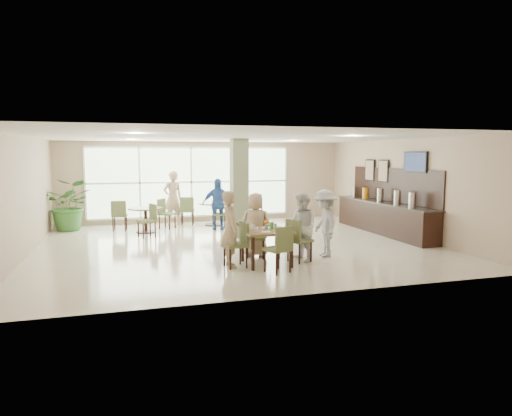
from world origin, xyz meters
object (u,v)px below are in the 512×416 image
object	(u,v)px
main_table	(266,234)
potted_plant	(70,205)
adult_standing	(173,198)
teen_far	(256,225)
teen_right	(302,227)
teen_standing	(325,223)
round_table_right	(214,209)
teen_left	(231,229)
adult_b	(238,199)
round_table_left	(146,214)
adult_a	(217,204)
buffet_counter	(384,215)

from	to	relation	value
main_table	potted_plant	bearing A→B (deg)	127.20
potted_plant	adult_standing	bearing A→B (deg)	2.88
adult_standing	teen_far	bearing A→B (deg)	87.56
teen_right	teen_standing	world-z (taller)	teen_standing
round_table_right	teen_left	xyz separation A→B (m)	(-0.76, -5.77, 0.25)
potted_plant	teen_far	world-z (taller)	potted_plant
adult_b	adult_standing	world-z (taller)	adult_standing
round_table_left	adult_b	xyz separation A→B (m)	(3.09, 0.75, 0.30)
potted_plant	adult_a	bearing A→B (deg)	-14.10
main_table	teen_left	xyz separation A→B (m)	(-0.78, 0.00, 0.14)
potted_plant	adult_standing	world-z (taller)	adult_standing
teen_left	teen_standing	distance (m)	2.35
teen_standing	potted_plant	bearing A→B (deg)	-127.39
main_table	round_table_left	bearing A→B (deg)	114.74
round_table_left	teen_far	distance (m)	4.74
potted_plant	teen_left	world-z (taller)	same
teen_far	teen_right	world-z (taller)	teen_right
teen_left	teen_standing	bearing A→B (deg)	-81.06
adult_a	teen_standing	bearing A→B (deg)	-61.72
adult_a	adult_b	size ratio (longest dim) A/B	0.94
potted_plant	teen_right	xyz separation A→B (m)	(5.36, -5.89, -0.04)
main_table	teen_standing	distance (m)	1.59
round_table_right	adult_a	xyz separation A→B (m)	(-0.06, -0.93, 0.26)
round_table_left	teen_right	size ratio (longest dim) A/B	0.67
teen_right	adult_b	xyz separation A→B (m)	(-0.04, 5.65, 0.10)
buffet_counter	potted_plant	distance (m)	9.64
buffet_counter	teen_left	bearing A→B (deg)	-152.61
potted_plant	teen_left	bearing A→B (deg)	-57.88
main_table	round_table_right	distance (m)	5.77
round_table_right	teen_right	size ratio (longest dim) A/B	0.65
adult_standing	main_table	bearing A→B (deg)	85.81
adult_standing	round_table_left	bearing A→B (deg)	34.26
main_table	adult_a	bearing A→B (deg)	90.97
round_table_right	adult_b	bearing A→B (deg)	-4.66
round_table_left	adult_a	world-z (taller)	adult_a
round_table_left	teen_left	distance (m)	5.18
adult_standing	potted_plant	bearing A→B (deg)	-13.63
round_table_left	teen_left	size ratio (longest dim) A/B	0.64
adult_a	adult_standing	world-z (taller)	adult_standing
round_table_right	teen_standing	bearing A→B (deg)	-73.89
teen_left	teen_right	distance (m)	1.63
adult_b	adult_standing	bearing A→B (deg)	-97.66
round_table_left	round_table_right	size ratio (longest dim) A/B	1.03
round_table_left	adult_a	distance (m)	2.22
adult_a	adult_standing	distance (m)	1.79
teen_left	round_table_left	bearing A→B (deg)	16.43
round_table_right	buffet_counter	size ratio (longest dim) A/B	0.21
round_table_right	adult_standing	distance (m)	1.40
main_table	adult_standing	size ratio (longest dim) A/B	0.55
main_table	potted_plant	size ratio (longest dim) A/B	0.62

